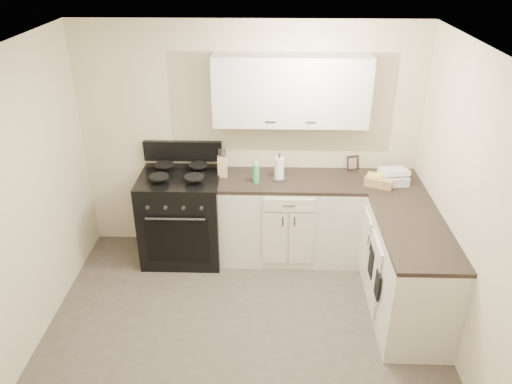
{
  "coord_description": "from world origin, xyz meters",
  "views": [
    {
      "loc": [
        0.22,
        -3.19,
        3.22
      ],
      "look_at": [
        0.1,
        0.85,
        1.12
      ],
      "focal_mm": 35.0,
      "sensor_mm": 36.0,
      "label": 1
    }
  ],
  "objects_px": {
    "stove": "(183,218)",
    "paper_towel": "(279,169)",
    "countertop_grill": "(393,178)",
    "wicker_basket": "(380,181)",
    "knife_block": "(223,167)"
  },
  "relations": [
    {
      "from": "stove",
      "to": "knife_block",
      "type": "height_order",
      "value": "knife_block"
    },
    {
      "from": "knife_block",
      "to": "paper_towel",
      "type": "xyz_separation_m",
      "value": [
        0.59,
        -0.05,
        0.01
      ]
    },
    {
      "from": "knife_block",
      "to": "paper_towel",
      "type": "height_order",
      "value": "paper_towel"
    },
    {
      "from": "stove",
      "to": "paper_towel",
      "type": "height_order",
      "value": "paper_towel"
    },
    {
      "from": "stove",
      "to": "wicker_basket",
      "type": "distance_m",
      "value": 2.13
    },
    {
      "from": "paper_towel",
      "to": "countertop_grill",
      "type": "bearing_deg",
      "value": -2.53
    },
    {
      "from": "knife_block",
      "to": "countertop_grill",
      "type": "bearing_deg",
      "value": -7.59
    },
    {
      "from": "wicker_basket",
      "to": "countertop_grill",
      "type": "relative_size",
      "value": 1.06
    },
    {
      "from": "paper_towel",
      "to": "countertop_grill",
      "type": "height_order",
      "value": "paper_towel"
    },
    {
      "from": "stove",
      "to": "countertop_grill",
      "type": "bearing_deg",
      "value": -0.65
    },
    {
      "from": "wicker_basket",
      "to": "knife_block",
      "type": "bearing_deg",
      "value": 174.28
    },
    {
      "from": "paper_towel",
      "to": "wicker_basket",
      "type": "distance_m",
      "value": 1.03
    },
    {
      "from": "wicker_basket",
      "to": "paper_towel",
      "type": "bearing_deg",
      "value": 173.67
    },
    {
      "from": "stove",
      "to": "paper_towel",
      "type": "distance_m",
      "value": 1.2
    },
    {
      "from": "countertop_grill",
      "to": "stove",
      "type": "bearing_deg",
      "value": 170.03
    }
  ]
}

